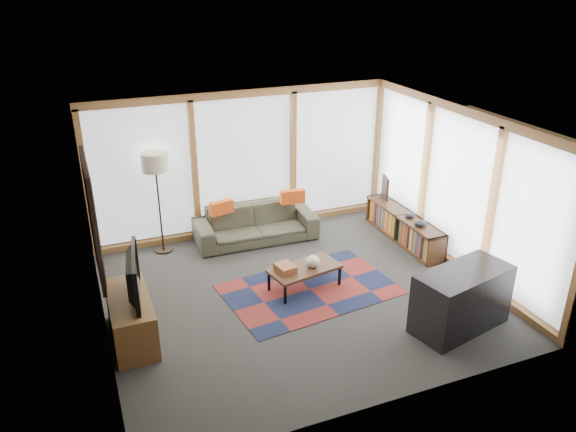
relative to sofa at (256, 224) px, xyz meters
name	(u,v)px	position (x,y,z in m)	size (l,w,h in m)	color
ground	(298,293)	(0.00, -1.95, -0.31)	(5.50, 5.50, 0.00)	#2B2B29
room_envelope	(314,180)	(0.49, -1.39, 1.23)	(5.52, 5.02, 2.62)	#3F3630
rug	(310,289)	(0.20, -1.93, -0.31)	(2.50, 1.61, 0.01)	maroon
sofa	(256,224)	(0.00, 0.00, 0.00)	(2.13, 0.83, 0.62)	#333526
pillow_left	(222,207)	(-0.61, -0.03, 0.43)	(0.41, 0.12, 0.23)	#CB4D14
pillow_right	(292,197)	(0.69, -0.04, 0.43)	(0.44, 0.13, 0.24)	#CB4D14
floor_lamp	(159,203)	(-1.62, 0.19, 0.57)	(0.44, 0.44, 1.76)	#2F2218
coffee_table	(304,278)	(0.15, -1.85, -0.13)	(1.07, 0.53, 0.36)	#362111
book_stack	(285,268)	(-0.17, -1.84, 0.09)	(0.24, 0.30, 0.10)	brown
vase	(313,261)	(0.26, -1.88, 0.14)	(0.21, 0.21, 0.18)	beige
bookshelf	(403,227)	(2.43, -1.00, -0.06)	(0.37, 2.03, 0.51)	#362111
bowl_a	(420,223)	(2.39, -1.52, 0.25)	(0.22, 0.22, 0.11)	black
bowl_b	(410,215)	(2.43, -1.16, 0.24)	(0.17, 0.17, 0.09)	black
shelf_picture	(385,188)	(2.49, -0.21, 0.41)	(0.04, 0.32, 0.42)	black
tv_console	(131,319)	(-2.45, -2.18, 0.00)	(0.52, 1.24, 0.62)	brown
television	(127,276)	(-2.42, -2.15, 0.61)	(1.05, 0.14, 0.60)	black
bar_counter	(461,299)	(1.68, -3.54, 0.11)	(1.34, 0.63, 0.85)	black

